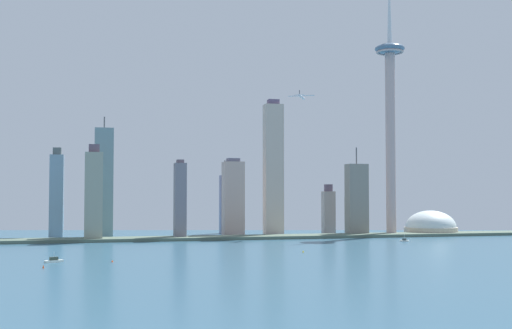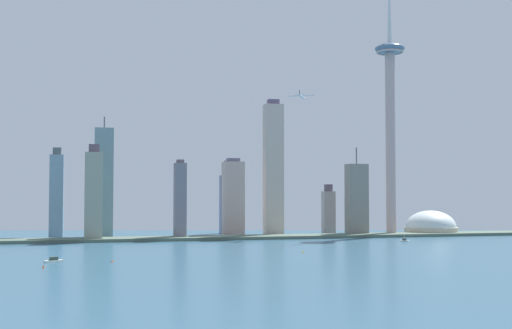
% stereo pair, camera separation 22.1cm
% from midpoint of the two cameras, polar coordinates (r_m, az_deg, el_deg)
% --- Properties ---
extents(ground_plane, '(6000.00, 6000.00, 0.00)m').
position_cam_midpoint_polar(ground_plane, '(415.90, 9.30, -10.27)').
color(ground_plane, '#2E556C').
extents(waterfront_pier, '(854.79, 44.90, 3.78)m').
position_cam_midpoint_polar(waterfront_pier, '(808.23, -2.36, -6.41)').
color(waterfront_pier, '#4F6152').
rests_on(waterfront_pier, ground).
extents(observation_tower, '(40.27, 40.27, 368.57)m').
position_cam_midpoint_polar(observation_tower, '(902.19, 11.68, 5.47)').
color(observation_tower, '#C2A4A1').
rests_on(observation_tower, ground).
extents(stadium_dome, '(72.36, 72.36, 45.90)m').
position_cam_midpoint_polar(stadium_dome, '(932.39, 15.05, -5.38)').
color(stadium_dome, '#BEB09B').
rests_on(stadium_dome, ground).
extents(skyscraper_0, '(26.31, 23.91, 102.29)m').
position_cam_midpoint_polar(skyscraper_0, '(851.60, -2.01, -2.99)').
color(skyscraper_0, '#C0A297').
rests_on(skyscraper_0, ground).
extents(skyscraper_1, '(16.26, 12.71, 68.77)m').
position_cam_midpoint_polar(skyscraper_1, '(896.72, 6.37, -4.12)').
color(skyscraper_1, '#A3938C').
rests_on(skyscraper_1, ground).
extents(skyscraper_2, '(26.89, 19.24, 117.88)m').
position_cam_midpoint_polar(skyscraper_2, '(879.18, 8.82, -3.07)').
color(skyscraper_2, gray).
rests_on(skyscraper_2, ground).
extents(skyscraper_3, '(24.39, 17.70, 180.96)m').
position_cam_midpoint_polar(skyscraper_3, '(860.03, 1.54, -0.41)').
color(skyscraper_3, '#C4B0A1').
rests_on(skyscraper_3, ground).
extents(skyscraper_4, '(23.14, 18.26, 152.35)m').
position_cam_midpoint_polar(skyscraper_4, '(833.09, -13.18, -1.61)').
color(skyscraper_4, gray).
rests_on(skyscraper_4, ground).
extents(skyscraper_5, '(20.74, 21.04, 114.19)m').
position_cam_midpoint_polar(skyscraper_5, '(790.27, -14.02, -2.63)').
color(skyscraper_5, gray).
rests_on(skyscraper_5, ground).
extents(skyscraper_6, '(13.86, 14.11, 76.19)m').
position_cam_midpoint_polar(skyscraper_6, '(894.39, -1.68, -3.84)').
color(skyscraper_6, '#84A7AD').
rests_on(skyscraper_6, ground).
extents(skyscraper_7, '(16.65, 24.34, 113.68)m').
position_cam_midpoint_polar(skyscraper_7, '(853.54, -17.05, -2.59)').
color(skyscraper_7, '#7798AF').
rests_on(skyscraper_7, ground).
extents(skyscraper_8, '(14.17, 12.86, 103.50)m').
position_cam_midpoint_polar(skyscraper_8, '(923.08, -2.74, -3.49)').
color(skyscraper_8, slate).
rests_on(skyscraper_8, ground).
extents(skyscraper_9, '(13.90, 20.53, 97.89)m').
position_cam_midpoint_polar(skyscraper_9, '(806.62, -6.66, -3.15)').
color(skyscraper_9, slate).
rests_on(skyscraper_9, ground).
extents(skyscraper_11, '(15.78, 14.85, 60.41)m').
position_cam_midpoint_polar(skyscraper_11, '(930.48, 8.39, -4.29)').
color(skyscraper_11, '#6B6A58').
rests_on(skyscraper_11, ground).
extents(boat_0, '(15.38, 9.98, 8.68)m').
position_cam_midpoint_polar(boat_0, '(560.31, -17.28, -8.02)').
color(boat_0, white).
rests_on(boat_0, ground).
extents(boat_2, '(10.59, 9.46, 9.29)m').
position_cam_midpoint_polar(boat_2, '(788.20, 12.88, -6.49)').
color(boat_2, white).
rests_on(boat_2, ground).
extents(channel_buoy_0, '(1.48, 1.48, 2.85)m').
position_cam_midpoint_polar(channel_buoy_0, '(519.19, -18.12, -8.47)').
color(channel_buoy_0, '#E54C19').
rests_on(channel_buoy_0, ground).
extents(channel_buoy_1, '(1.87, 1.87, 1.69)m').
position_cam_midpoint_polar(channel_buoy_1, '(551.45, -12.47, -8.25)').
color(channel_buoy_1, '#E54C19').
rests_on(channel_buoy_1, ground).
extents(channel_buoy_2, '(1.73, 1.73, 1.97)m').
position_cam_midpoint_polar(channel_buoy_2, '(627.54, 4.15, -7.59)').
color(channel_buoy_2, yellow).
rests_on(channel_buoy_2, ground).
extents(airplane, '(32.67, 32.74, 8.11)m').
position_cam_midpoint_polar(airplane, '(865.23, 4.02, 5.95)').
color(airplane, silver).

